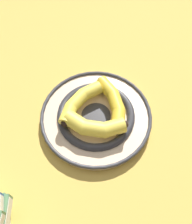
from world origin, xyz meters
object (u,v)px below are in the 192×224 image
object	(u,v)px
banana_a	(114,104)
banana_c	(93,126)
decorative_bowl	(96,116)
banana_b	(80,101)

from	to	relation	value
banana_a	banana_c	bearing A→B (deg)	125.76
decorative_bowl	banana_a	distance (m)	0.06
decorative_bowl	banana_b	xyz separation A→B (m)	(0.04, -0.03, 0.04)
banana_a	decorative_bowl	bearing A→B (deg)	95.22
decorative_bowl	banana_c	world-z (taller)	banana_c
banana_c	decorative_bowl	bearing A→B (deg)	90.31
banana_a	banana_b	xyz separation A→B (m)	(0.09, -0.01, 0.00)
decorative_bowl	banana_c	xyz separation A→B (m)	(0.01, 0.05, 0.04)
decorative_bowl	banana_b	world-z (taller)	banana_b
banana_b	decorative_bowl	bearing A→B (deg)	95.74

